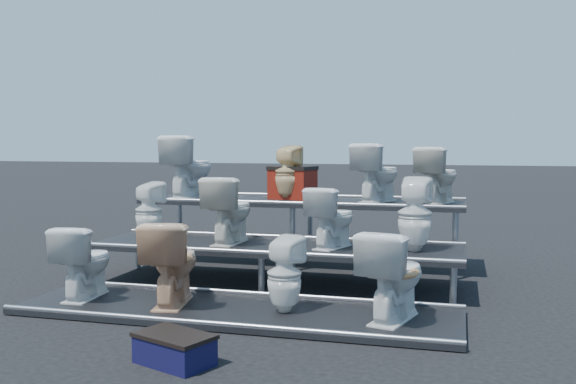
% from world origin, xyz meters
% --- Properties ---
extents(ground, '(80.00, 80.00, 0.00)m').
position_xyz_m(ground, '(0.00, 0.00, 0.00)').
color(ground, black).
rests_on(ground, ground).
extents(tier_front, '(4.20, 1.20, 0.06)m').
position_xyz_m(tier_front, '(0.00, -1.30, 0.03)').
color(tier_front, black).
rests_on(tier_front, ground).
extents(tier_mid, '(4.20, 1.20, 0.46)m').
position_xyz_m(tier_mid, '(0.00, 0.00, 0.23)').
color(tier_mid, black).
rests_on(tier_mid, ground).
extents(tier_back, '(4.20, 1.20, 0.86)m').
position_xyz_m(tier_back, '(0.00, 1.30, 0.43)').
color(tier_back, black).
rests_on(tier_back, ground).
extents(toilet_0, '(0.47, 0.76, 0.74)m').
position_xyz_m(toilet_0, '(-1.61, -1.30, 0.43)').
color(toilet_0, white).
rests_on(toilet_0, tier_front).
extents(toilet_1, '(0.60, 0.87, 0.82)m').
position_xyz_m(toilet_1, '(-0.65, -1.30, 0.47)').
color(toilet_1, '#E3AC80').
rests_on(toilet_1, tier_front).
extents(toilet_2, '(0.38, 0.39, 0.71)m').
position_xyz_m(toilet_2, '(0.48, -1.30, 0.41)').
color(toilet_2, white).
rests_on(toilet_2, tier_front).
extents(toilet_3, '(0.64, 0.88, 0.80)m').
position_xyz_m(toilet_3, '(1.48, -1.30, 0.46)').
color(toilet_3, white).
rests_on(toilet_3, tier_front).
extents(toilet_4, '(0.40, 0.41, 0.69)m').
position_xyz_m(toilet_4, '(-1.56, 0.00, 0.81)').
color(toilet_4, white).
rests_on(toilet_4, tier_mid).
extents(toilet_5, '(0.46, 0.77, 0.77)m').
position_xyz_m(toilet_5, '(-0.54, 0.00, 0.85)').
color(toilet_5, silver).
rests_on(toilet_5, tier_mid).
extents(toilet_6, '(0.57, 0.75, 0.67)m').
position_xyz_m(toilet_6, '(0.67, 0.00, 0.80)').
color(toilet_6, white).
rests_on(toilet_6, tier_mid).
extents(toilet_7, '(0.39, 0.40, 0.80)m').
position_xyz_m(toilet_7, '(1.56, 0.00, 0.86)').
color(toilet_7, white).
rests_on(toilet_7, tier_mid).
extents(toilet_8, '(0.60, 0.90, 0.85)m').
position_xyz_m(toilet_8, '(-1.61, 1.30, 1.29)').
color(toilet_8, white).
rests_on(toilet_8, tier_back).
extents(toilet_9, '(0.39, 0.40, 0.73)m').
position_xyz_m(toilet_9, '(-0.20, 1.30, 1.22)').
color(toilet_9, beige).
rests_on(toilet_9, tier_back).
extents(toilet_10, '(0.67, 0.84, 0.75)m').
position_xyz_m(toilet_10, '(1.00, 1.30, 1.23)').
color(toilet_10, white).
rests_on(toilet_10, tier_back).
extents(toilet_11, '(0.62, 0.79, 0.71)m').
position_xyz_m(toilet_11, '(1.75, 1.30, 1.21)').
color(toilet_11, silver).
rests_on(toilet_11, tier_back).
extents(red_crate, '(0.62, 0.54, 0.39)m').
position_xyz_m(red_crate, '(-0.16, 1.44, 1.06)').
color(red_crate, maroon).
rests_on(red_crate, tier_back).
extents(step_stool, '(0.64, 0.51, 0.20)m').
position_xyz_m(step_stool, '(0.03, -2.70, 0.10)').
color(step_stool, '#0F0E33').
rests_on(step_stool, ground).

